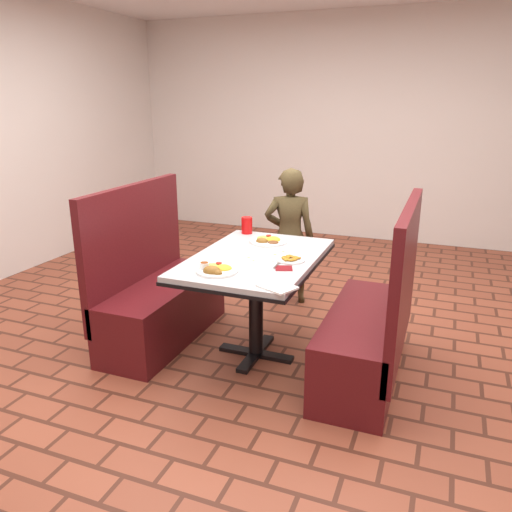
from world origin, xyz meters
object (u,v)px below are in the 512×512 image
(diner_person, at_px, (289,237))
(far_dinner_plate, at_px, (268,239))
(red_tumbler, at_px, (247,225))
(booth_bench_left, at_px, (158,297))
(plantain_plate, at_px, (290,259))
(booth_bench_right, at_px, (371,332))
(near_dinner_plate, at_px, (216,268))
(dining_table, at_px, (256,269))

(diner_person, relative_size, far_dinner_plate, 4.54)
(far_dinner_plate, bearing_deg, red_tumbler, 142.55)
(booth_bench_left, bearing_deg, plantain_plate, -0.89)
(booth_bench_right, height_order, near_dinner_plate, booth_bench_right)
(dining_table, xyz_separation_m, booth_bench_left, (-0.80, 0.00, -0.32))
(near_dinner_plate, height_order, red_tumbler, red_tumbler)
(diner_person, distance_m, far_dinner_plate, 0.75)
(plantain_plate, bearing_deg, red_tumbler, 134.14)
(plantain_plate, height_order, red_tumbler, red_tumbler)
(diner_person, xyz_separation_m, plantain_plate, (0.35, -1.08, 0.16))
(red_tumbler, bearing_deg, near_dinner_plate, -79.32)
(dining_table, height_order, red_tumbler, red_tumbler)
(near_dinner_plate, distance_m, red_tumbler, 0.94)
(booth_bench_right, xyz_separation_m, far_dinner_plate, (-0.83, 0.34, 0.45))
(near_dinner_plate, xyz_separation_m, red_tumbler, (-0.17, 0.93, 0.04))
(dining_table, distance_m, near_dinner_plate, 0.43)
(near_dinner_plate, bearing_deg, dining_table, 74.52)
(far_dinner_plate, bearing_deg, diner_person, 94.98)
(booth_bench_left, distance_m, diner_person, 1.30)
(booth_bench_right, height_order, red_tumbler, booth_bench_right)
(diner_person, bearing_deg, far_dinner_plate, 78.17)
(far_dinner_plate, relative_size, plantain_plate, 1.41)
(booth_bench_right, bearing_deg, near_dinner_plate, -156.51)
(booth_bench_left, height_order, diner_person, diner_person)
(booth_bench_left, xyz_separation_m, far_dinner_plate, (0.76, 0.34, 0.45))
(dining_table, height_order, diner_person, diner_person)
(near_dinner_plate, xyz_separation_m, far_dinner_plate, (0.07, 0.74, -0.00))
(booth_bench_right, bearing_deg, far_dinner_plate, 157.72)
(plantain_plate, bearing_deg, diner_person, 107.79)
(far_dinner_plate, bearing_deg, near_dinner_plate, -95.66)
(dining_table, bearing_deg, near_dinner_plate, -105.48)
(booth_bench_left, height_order, plantain_plate, booth_bench_left)
(plantain_plate, distance_m, red_tumbler, 0.77)
(booth_bench_left, distance_m, booth_bench_right, 1.60)
(dining_table, xyz_separation_m, red_tumbler, (-0.28, 0.53, 0.16))
(red_tumbler, bearing_deg, diner_person, 70.97)
(booth_bench_left, xyz_separation_m, diner_person, (0.70, 1.07, 0.28))
(booth_bench_right, xyz_separation_m, diner_person, (-0.90, 1.07, 0.28))
(far_dinner_plate, bearing_deg, plantain_plate, -51.58)
(far_dinner_plate, xyz_separation_m, plantain_plate, (0.28, -0.36, -0.01))
(diner_person, xyz_separation_m, near_dinner_plate, (-0.01, -1.46, 0.17))
(dining_table, distance_m, red_tumbler, 0.62)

